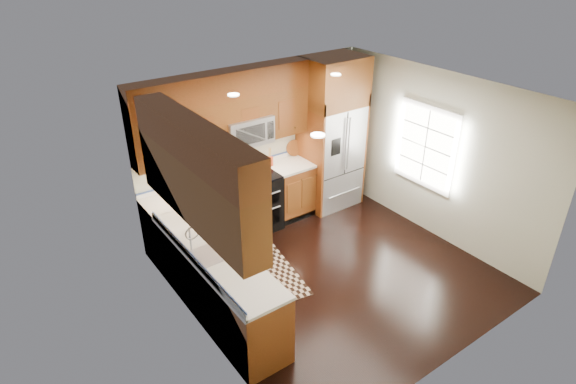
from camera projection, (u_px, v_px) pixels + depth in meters
ground at (332, 273)px, 6.88m from camera, size 4.00×4.00×0.00m
wall_back at (255, 145)px, 7.70m from camera, size 4.00×0.02×2.60m
wall_left at (197, 244)px, 5.24m from camera, size 0.02×4.00×2.60m
wall_right at (436, 156)px, 7.29m from camera, size 0.02×4.00×2.60m
window at (426, 146)px, 7.38m from camera, size 0.04×1.10×1.30m
base_cabinets at (224, 246)px, 6.68m from camera, size 2.85×3.00×0.90m
countertop at (227, 211)px, 6.61m from camera, size 2.86×3.01×0.04m
upper_cabinets at (214, 135)px, 6.11m from camera, size 2.85×3.00×1.15m
range at (254, 203)px, 7.72m from camera, size 0.76×0.67×0.95m
microwave at (247, 130)px, 7.25m from camera, size 0.76×0.40×0.42m
refrigerator at (332, 134)px, 8.10m from camera, size 0.98×0.75×2.60m
sink_faucet at (211, 249)px, 5.68m from camera, size 0.54×0.44×0.37m
rug at (267, 275)px, 6.83m from camera, size 0.99×1.42×0.01m
knife_block at (214, 175)px, 7.27m from camera, size 0.15×0.17×0.29m
utensil_crock at (270, 159)px, 7.81m from camera, size 0.11×0.11×0.30m
cutting_board at (294, 155)px, 8.21m from camera, size 0.35×0.35×0.02m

